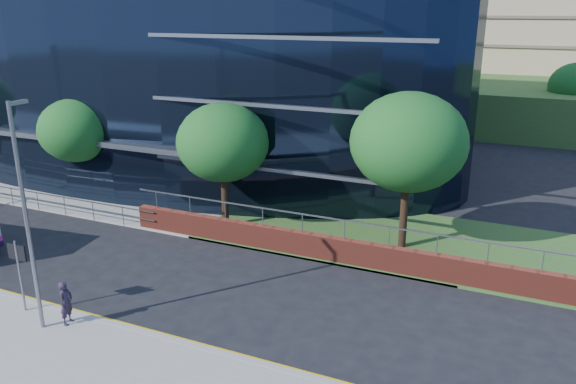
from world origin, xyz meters
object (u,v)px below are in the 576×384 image
at_px(tree_far_b, 76,130).
at_px(streetlight_east, 26,213).
at_px(tree_far_c, 223,143).
at_px(pedestrian, 66,303).
at_px(tree_far_d, 409,142).
at_px(tree_dist_e, 576,86).
at_px(street_sign, 18,261).

relative_size(tree_far_b, streetlight_east, 0.76).
height_order(tree_far_c, pedestrian, tree_far_c).
bearing_deg(tree_far_d, tree_far_b, -178.49).
distance_m(tree_far_b, pedestrian, 15.09).
relative_size(tree_dist_e, pedestrian, 4.00).
relative_size(street_sign, tree_far_d, 0.38).
height_order(street_sign, tree_far_d, tree_far_d).
relative_size(tree_far_d, pedestrian, 4.57).
relative_size(street_sign, tree_far_b, 0.46).
bearing_deg(streetlight_east, tree_far_b, 127.63).
bearing_deg(pedestrian, tree_far_b, 30.56).
height_order(tree_far_d, streetlight_east, streetlight_east).
xyz_separation_m(street_sign, pedestrian, (2.15, -0.05, -1.19)).
relative_size(tree_far_c, streetlight_east, 0.81).
relative_size(tree_far_d, tree_dist_e, 1.14).
bearing_deg(pedestrian, tree_far_d, -49.12).
xyz_separation_m(streetlight_east, pedestrian, (0.65, 0.54, -3.48)).
relative_size(street_sign, tree_far_c, 0.43).
relative_size(tree_far_c, pedestrian, 4.00).
bearing_deg(tree_far_c, tree_far_d, 6.34).
bearing_deg(street_sign, tree_dist_e, 64.88).
bearing_deg(street_sign, tree_far_c, 76.71).
relative_size(tree_far_c, tree_far_d, 0.87).
bearing_deg(pedestrian, streetlight_east, 119.07).
xyz_separation_m(tree_far_b, tree_dist_e, (27.00, 30.50, 0.33)).
bearing_deg(tree_dist_e, street_sign, -115.12).
bearing_deg(tree_far_b, street_sign, -55.92).
relative_size(tree_dist_e, streetlight_east, 0.81).
height_order(street_sign, pedestrian, street_sign).
distance_m(tree_far_b, tree_far_c, 10.02).
height_order(tree_far_c, tree_far_d, tree_far_d).
relative_size(tree_far_c, tree_dist_e, 1.00).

